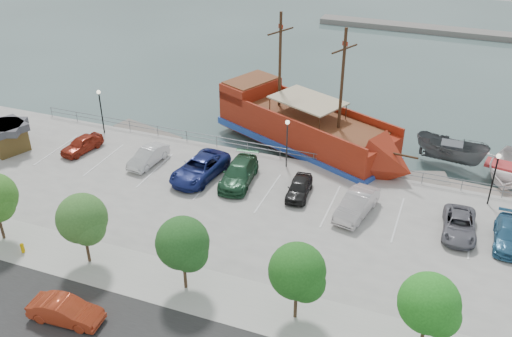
% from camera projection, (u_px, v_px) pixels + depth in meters
% --- Properties ---
extents(ground, '(160.00, 160.00, 0.00)m').
position_uv_depth(ground, '(259.00, 217.00, 43.20)').
color(ground, '#324945').
extents(sidewalk, '(100.00, 4.00, 0.05)m').
position_uv_depth(sidewalk, '(201.00, 291.00, 34.59)').
color(sidewalk, '#AAAAA4').
rests_on(sidewalk, land_slab).
extents(seawall_railing, '(50.00, 0.06, 1.00)m').
position_uv_depth(seawall_railing, '(291.00, 154.00, 48.77)').
color(seawall_railing, slate).
rests_on(seawall_railing, land_slab).
extents(far_shore, '(40.00, 3.00, 0.80)m').
position_uv_depth(far_shore, '(453.00, 32.00, 84.49)').
color(far_shore, slate).
rests_on(far_shore, ground).
extents(pirate_ship, '(20.29, 13.02, 12.71)m').
position_uv_depth(pirate_ship, '(317.00, 134.00, 50.76)').
color(pirate_ship, maroon).
rests_on(pirate_ship, ground).
extents(patrol_boat, '(6.74, 3.90, 2.46)m').
position_uv_depth(patrol_boat, '(450.00, 154.00, 49.49)').
color(patrol_boat, '#525558').
rests_on(patrol_boat, ground).
extents(speedboat, '(6.57, 8.27, 1.54)m').
position_uv_depth(speedboat, '(510.00, 171.00, 47.81)').
color(speedboat, white).
rests_on(speedboat, ground).
extents(dock_west, '(7.65, 3.91, 0.42)m').
position_uv_depth(dock_west, '(147.00, 133.00, 55.23)').
color(dock_west, slate).
rests_on(dock_west, ground).
extents(dock_mid, '(8.12, 4.57, 0.45)m').
position_uv_depth(dock_mid, '(400.00, 179.00, 47.69)').
color(dock_mid, gray).
rests_on(dock_mid, ground).
extents(dock_east, '(7.48, 2.45, 0.42)m').
position_uv_depth(dock_east, '(483.00, 194.00, 45.67)').
color(dock_east, gray).
rests_on(dock_east, ground).
extents(shed, '(4.05, 4.05, 2.54)m').
position_uv_depth(shed, '(7.00, 136.00, 49.88)').
color(shed, brown).
rests_on(shed, land_slab).
extents(street_sedan, '(4.42, 1.82, 1.42)m').
position_uv_depth(street_sedan, '(66.00, 311.00, 32.15)').
color(street_sedan, '#B0361A').
rests_on(street_sedan, street).
extents(fire_hydrant, '(0.26, 0.26, 0.76)m').
position_uv_depth(fire_hydrant, '(22.00, 248.00, 37.67)').
color(fire_hydrant, '#CE9D01').
rests_on(fire_hydrant, sidewalk).
extents(lamp_post_left, '(0.36, 0.36, 4.28)m').
position_uv_depth(lamp_post_left, '(100.00, 104.00, 52.11)').
color(lamp_post_left, black).
rests_on(lamp_post_left, land_slab).
extents(lamp_post_mid, '(0.36, 0.36, 4.28)m').
position_uv_depth(lamp_post_mid, '(287.00, 135.00, 46.51)').
color(lamp_post_mid, black).
rests_on(lamp_post_mid, land_slab).
extents(lamp_post_right, '(0.36, 0.36, 4.28)m').
position_uv_depth(lamp_post_right, '(495.00, 170.00, 41.54)').
color(lamp_post_right, black).
rests_on(lamp_post_right, land_slab).
extents(tree_c, '(3.30, 3.20, 5.00)m').
position_uv_depth(tree_c, '(83.00, 221.00, 35.34)').
color(tree_c, '#473321').
rests_on(tree_c, sidewalk).
extents(tree_d, '(3.30, 3.20, 5.00)m').
position_uv_depth(tree_d, '(184.00, 246.00, 33.16)').
color(tree_d, '#473321').
rests_on(tree_d, sidewalk).
extents(tree_e, '(3.30, 3.20, 5.00)m').
position_uv_depth(tree_e, '(299.00, 274.00, 30.99)').
color(tree_e, '#473321').
rests_on(tree_e, sidewalk).
extents(tree_f, '(3.30, 3.20, 5.00)m').
position_uv_depth(tree_f, '(432.00, 306.00, 28.81)').
color(tree_f, '#473321').
rests_on(tree_f, sidewalk).
extents(parked_car_a, '(2.42, 4.32, 1.39)m').
position_uv_depth(parked_car_a, '(82.00, 144.00, 50.03)').
color(parked_car_a, maroon).
rests_on(parked_car_a, land_slab).
extents(parked_car_b, '(1.96, 4.45, 1.42)m').
position_uv_depth(parked_car_b, '(148.00, 156.00, 48.04)').
color(parked_car_b, silver).
rests_on(parked_car_b, land_slab).
extents(parked_car_c, '(3.50, 6.31, 1.67)m').
position_uv_depth(parked_car_c, '(200.00, 168.00, 46.04)').
color(parked_car_c, navy).
rests_on(parked_car_c, land_slab).
extents(parked_car_d, '(2.85, 5.78, 1.62)m').
position_uv_depth(parked_car_d, '(239.00, 173.00, 45.39)').
color(parked_car_d, '#1F492E').
rests_on(parked_car_d, land_slab).
extents(parked_car_e, '(1.94, 4.12, 1.36)m').
position_uv_depth(parked_car_e, '(299.00, 188.00, 43.73)').
color(parked_car_e, black).
rests_on(parked_car_e, land_slab).
extents(parked_car_f, '(2.65, 5.23, 1.64)m').
position_uv_depth(parked_car_f, '(357.00, 204.00, 41.43)').
color(parked_car_f, beige).
rests_on(parked_car_f, land_slab).
extents(parked_car_g, '(2.49, 4.92, 1.33)m').
position_uv_depth(parked_car_g, '(459.00, 225.00, 39.44)').
color(parked_car_g, slate).
rests_on(parked_car_g, land_slab).
extents(parked_car_h, '(1.97, 4.75, 1.37)m').
position_uv_depth(parked_car_h, '(509.00, 235.00, 38.43)').
color(parked_car_h, '#2D648B').
rests_on(parked_car_h, land_slab).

